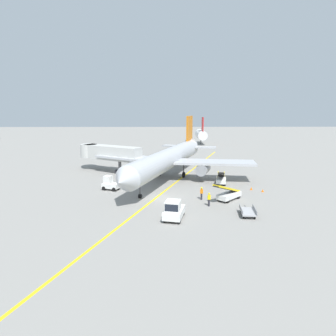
# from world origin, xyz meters

# --- Properties ---
(ground_plane) EXTENTS (300.00, 300.00, 0.00)m
(ground_plane) POSITION_xyz_m (0.00, 0.00, 0.00)
(ground_plane) COLOR gray
(taxi_line_yellow) EXTENTS (26.70, 75.61, 0.01)m
(taxi_line_yellow) POSITION_xyz_m (0.95, 5.00, 0.00)
(taxi_line_yellow) COLOR yellow
(taxi_line_yellow) RESTS_ON ground
(airliner) EXTENTS (27.56, 34.28, 10.10)m
(airliner) POSITION_xyz_m (1.13, 11.45, 3.42)
(airliner) COLOR #B2B5BA
(airliner) RESTS_ON ground
(jet_bridge) EXTENTS (12.34, 8.65, 4.85)m
(jet_bridge) POSITION_xyz_m (-10.50, 17.66, 3.54)
(jet_bridge) COLOR beige
(jet_bridge) RESTS_ON ground
(pushback_tug) EXTENTS (2.65, 3.93, 2.20)m
(pushback_tug) POSITION_xyz_m (1.36, -7.71, 0.99)
(pushback_tug) COLOR silver
(pushback_tug) RESTS_ON ground
(baggage_tug_near_wing) EXTENTS (2.71, 2.08, 2.10)m
(baggage_tug_near_wing) POSITION_xyz_m (-7.55, 4.26, 0.93)
(baggage_tug_near_wing) COLOR silver
(baggage_tug_near_wing) RESTS_ON ground
(belt_loader_forward_hold) EXTENTS (2.21, 5.16, 2.59)m
(belt_loader_forward_hold) POSITION_xyz_m (9.33, 7.86, 0.78)
(belt_loader_forward_hold) COLOR silver
(belt_loader_forward_hold) RESTS_ON ground
(belt_loader_aft_hold) EXTENTS (4.38, 4.46, 2.59)m
(belt_loader_aft_hold) POSITION_xyz_m (8.69, -0.87, 0.78)
(belt_loader_aft_hold) COLOR silver
(belt_loader_aft_hold) RESTS_ON ground
(baggage_cart_loaded) EXTENTS (1.86, 3.82, 0.94)m
(baggage_cart_loaded) POSITION_xyz_m (9.64, -6.69, 0.47)
(baggage_cart_loaded) COLOR #A5A5A8
(baggage_cart_loaded) RESTS_ON ground
(ground_crew_marshaller) EXTENTS (0.36, 0.24, 1.70)m
(ground_crew_marshaller) POSITION_xyz_m (5.79, -3.38, 0.91)
(ground_crew_marshaller) COLOR #26262D
(ground_crew_marshaller) RESTS_ON ground
(ground_crew_wing_walker) EXTENTS (0.36, 0.24, 1.70)m
(ground_crew_wing_walker) POSITION_xyz_m (5.20, -0.71, 0.91)
(ground_crew_wing_walker) COLOR #26262D
(ground_crew_wing_walker) RESTS_ON ground
(safety_cone_nose_left) EXTENTS (0.36, 0.36, 0.44)m
(safety_cone_nose_left) POSITION_xyz_m (14.37, 2.87, 0.22)
(safety_cone_nose_left) COLOR orange
(safety_cone_nose_left) RESTS_ON ground
(safety_cone_nose_right) EXTENTS (0.36, 0.36, 0.44)m
(safety_cone_nose_right) POSITION_xyz_m (13.06, 3.99, 0.22)
(safety_cone_nose_right) COLOR orange
(safety_cone_nose_right) RESTS_ON ground
(distant_aircraft_mid_left) EXTENTS (3.00, 10.10, 8.80)m
(distant_aircraft_mid_left) POSITION_xyz_m (12.41, 60.68, 3.22)
(distant_aircraft_mid_left) COLOR silver
(distant_aircraft_mid_left) RESTS_ON ground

